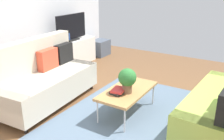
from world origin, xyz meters
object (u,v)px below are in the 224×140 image
coffee_table (128,91)px  vase_0 (53,41)px  potted_plant (127,79)px  bottle_0 (66,39)px  storage_trunk (100,48)px  vase_1 (58,40)px  bottle_1 (69,37)px  tv_console (72,53)px  table_book_0 (118,92)px  couch_beige (44,78)px  tv (71,28)px

coffee_table → vase_0: 2.60m
potted_plant → bottle_0: 2.72m
storage_trunk → bottle_0: bearing=177.4°
vase_1 → bottle_1: bearing=-17.0°
tv_console → bottle_0: bottle_0 is taller
potted_plant → vase_1: (1.13, 2.47, 0.07)m
potted_plant → tv_console: bearing=57.3°
tv_console → vase_1: vase_1 is taller
bottle_0 → table_book_0: bearing=-121.9°
couch_beige → bottle_1: bearing=-156.2°
couch_beige → table_book_0: size_ratio=8.15×
bottle_1 → bottle_0: bearing=180.0°
couch_beige → vase_0: bearing=-145.7°
tv → bottle_0: tv is taller
storage_trunk → couch_beige: bearing=-163.9°
tv_console → bottle_1: (-0.12, -0.04, 0.42)m
bottle_0 → couch_beige: bearing=-150.6°
potted_plant → couch_beige: bearing=101.1°
tv → table_book_0: (-1.64, -2.30, -0.51)m
bottle_0 → vase_0: bearing=165.8°
vase_1 → potted_plant: bearing=-114.6°
vase_0 → bottle_1: (0.46, -0.09, 0.02)m
coffee_table → bottle_1: size_ratio=5.36×
tv_console → bottle_0: (-0.22, -0.04, 0.40)m
tv → vase_1: 0.49m
coffee_table → bottle_0: bearing=62.3°
storage_trunk → table_book_0: size_ratio=2.17×
couch_beige → vase_1: 1.76m
bottle_1 → vase_1: bearing=163.0°
tv_console → storage_trunk: 1.11m
potted_plant → vase_0: (0.97, 2.47, 0.08)m
tv → table_book_0: 2.87m
storage_trunk → potted_plant: bearing=-138.8°
bottle_1 → vase_0: bearing=168.8°
tv → bottle_0: 0.33m
potted_plant → vase_0: bearing=68.5°
tv → storage_trunk: bearing=-4.2°
coffee_table → table_book_0: (-0.19, 0.06, 0.05)m
tv_console → coffee_table: bearing=-121.4°
table_book_0 → tv: bearing=54.5°
tv_console → couch_beige: bearing=-152.7°
storage_trunk → vase_0: size_ratio=3.15×
tv_console → potted_plant: size_ratio=3.63×
bottle_0 → bottle_1: bottle_1 is taller
potted_plant → vase_1: size_ratio=2.66×
storage_trunk → potted_plant: 3.55m
vase_1 → coffee_table: bearing=-113.0°
tv_console → tv: (0.00, -0.02, 0.63)m
coffee_table → tv_console: (1.45, 2.37, -0.07)m
vase_1 → bottle_1: 0.31m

